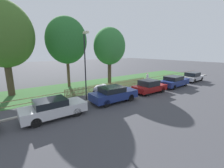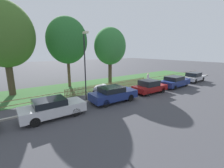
{
  "view_description": "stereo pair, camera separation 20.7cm",
  "coord_description": "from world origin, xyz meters",
  "views": [
    {
      "loc": [
        -10.38,
        -11.37,
        4.49
      ],
      "look_at": [
        -1.06,
        0.79,
        1.1
      ],
      "focal_mm": 24.0,
      "sensor_mm": 36.0,
      "label": 1
    },
    {
      "loc": [
        -10.21,
        -11.49,
        4.49
      ],
      "look_at": [
        -1.06,
        0.79,
        1.1
      ],
      "focal_mm": 24.0,
      "sensor_mm": 36.0,
      "label": 2
    }
  ],
  "objects": [
    {
      "name": "kerb_stone",
      "position": [
        0.0,
        0.1,
        0.06
      ],
      "size": [
        41.66,
        0.2,
        0.12
      ],
      "primitive_type": "cube",
      "color": "#B2ADA3",
      "rests_on": "ground"
    },
    {
      "name": "parked_car_white_van",
      "position": [
        7.29,
        -1.35,
        0.7
      ],
      "size": [
        4.63,
        1.95,
        1.39
      ],
      "rotation": [
        0.0,
        0.0,
        0.03
      ],
      "color": "navy",
      "rests_on": "ground"
    },
    {
      "name": "grass_strip",
      "position": [
        0.0,
        5.68,
        0.01
      ],
      "size": [
        41.66,
        6.84,
        0.01
      ],
      "primitive_type": "cube",
      "color": "#33602D",
      "rests_on": "ground"
    },
    {
      "name": "parked_car_red_compact",
      "position": [
        2.54,
        -1.25,
        0.71
      ],
      "size": [
        3.89,
        1.93,
        1.42
      ],
      "rotation": [
        0.0,
        0.0,
        -0.04
      ],
      "color": "maroon",
      "rests_on": "ground"
    },
    {
      "name": "street_lamp",
      "position": [
        -4.1,
        0.68,
        3.8
      ],
      "size": [
        0.2,
        0.79,
        6.1
      ],
      "color": "black",
      "rests_on": "ground"
    },
    {
      "name": "parked_car_black_saloon",
      "position": [
        -7.71,
        -1.31,
        0.69
      ],
      "size": [
        4.22,
        1.77,
        1.33
      ],
      "rotation": [
        0.0,
        0.0,
        -0.01
      ],
      "color": "silver",
      "rests_on": "ground"
    },
    {
      "name": "ground_plane",
      "position": [
        0.0,
        0.0,
        0.0
      ],
      "size": [
        120.0,
        120.0,
        0.0
      ],
      "primitive_type": "plane",
      "color": "#424247"
    },
    {
      "name": "park_fence",
      "position": [
        -0.0,
        2.27,
        0.46
      ],
      "size": [
        41.66,
        0.05,
        0.91
      ],
      "color": "olive",
      "rests_on": "ground"
    },
    {
      "name": "covered_motorcycle",
      "position": [
        -1.97,
        1.48,
        0.65
      ],
      "size": [
        2.08,
        0.82,
        1.05
      ],
      "rotation": [
        0.0,
        0.0,
        0.08
      ],
      "color": "black",
      "rests_on": "ground"
    },
    {
      "name": "tree_behind_motorcycle",
      "position": [
        -3.32,
        6.93,
        5.72
      ],
      "size": [
        4.86,
        4.86,
        8.53
      ],
      "color": "brown",
      "rests_on": "ground"
    },
    {
      "name": "tree_nearest_kerb",
      "position": [
        -9.55,
        6.81,
        6.02
      ],
      "size": [
        5.53,
        5.53,
        9.24
      ],
      "color": "#473828",
      "rests_on": "ground"
    },
    {
      "name": "pedestrian_near_fence",
      "position": [
        5.72,
        1.69,
        0.88
      ],
      "size": [
        0.4,
        0.4,
        1.56
      ],
      "rotation": [
        0.0,
        0.0,
        0.31
      ],
      "color": "slate",
      "rests_on": "ground"
    },
    {
      "name": "parked_car_grey_coupe",
      "position": [
        12.78,
        -1.13,
        0.69
      ],
      "size": [
        4.14,
        1.87,
        1.37
      ],
      "rotation": [
        0.0,
        0.0,
        0.03
      ],
      "color": "#BCBCC1",
      "rests_on": "ground"
    },
    {
      "name": "parked_car_navy_estate",
      "position": [
        -2.42,
        -1.21,
        0.73
      ],
      "size": [
        4.33,
        1.94,
        1.41
      ],
      "rotation": [
        0.0,
        0.0,
        -0.04
      ],
      "color": "navy",
      "rests_on": "ground"
    },
    {
      "name": "tree_mid_park",
      "position": [
        2.01,
        5.36,
        5.08
      ],
      "size": [
        4.28,
        4.28,
        7.57
      ],
      "color": "#473828",
      "rests_on": "ground"
    }
  ]
}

